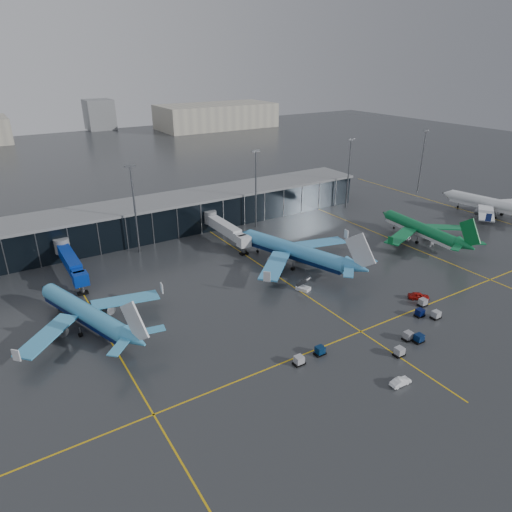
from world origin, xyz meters
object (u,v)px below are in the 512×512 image
airliner_arkefly (83,303)px  airliner_klm_near (294,242)px  mobile_airstair (303,287)px  service_van_red (419,296)px  airliner_aer_lingus (421,222)px  airliner_ba (496,198)px  baggage_carts (393,332)px  service_van_white (401,382)px

airliner_arkefly → airliner_klm_near: airliner_klm_near is taller
mobile_airstair → service_van_red: (20.14, -18.05, 0.05)m
airliner_aer_lingus → service_van_red: size_ratio=8.00×
airliner_ba → service_van_red: 76.47m
airliner_klm_near → service_van_red: airliner_klm_near is taller
baggage_carts → service_van_red: bearing=24.1°
baggage_carts → service_van_white: bearing=-132.8°
airliner_arkefly → service_van_red: airliner_arkefly is taller
airliner_arkefly → airliner_ba: bearing=-19.2°
airliner_arkefly → baggage_carts: size_ratio=0.99×
baggage_carts → service_van_red: baggage_carts is taller
mobile_airstair → service_van_red: bearing=-65.3°
airliner_aer_lingus → service_van_white: 72.71m
airliner_klm_near → airliner_aer_lingus: bearing=-25.5°
mobile_airstair → service_van_red: mobile_airstair is taller
airliner_arkefly → service_van_red: (69.00, -28.71, -5.15)m
service_van_red → airliner_klm_near: bearing=63.4°
airliner_aer_lingus → service_van_red: 39.71m
airliner_ba → service_van_red: bearing=-168.9°
airliner_arkefly → service_van_white: 63.50m
service_van_white → baggage_carts: bearing=-40.5°
airliner_aer_lingus → airliner_ba: bearing=8.8°
airliner_ba → mobile_airstair: 92.10m
airliner_aer_lingus → airliner_ba: (41.02, 1.77, 0.72)m
airliner_arkefly → mobile_airstair: bearing=-30.7°
airliner_aer_lingus → service_van_white: (-57.63, -44.01, -5.26)m
airliner_klm_near → airliner_aer_lingus: size_ratio=1.13×
airliner_arkefly → service_van_white: airliner_arkefly is taller
baggage_carts → airliner_aer_lingus: bearing=34.7°
airliner_arkefly → service_van_red: bearing=-41.0°
airliner_klm_near → mobile_airstair: bearing=-134.0°
airliner_arkefly → service_van_red: 74.91m
airliner_arkefly → airliner_ba: size_ratio=0.90×
airliner_klm_near → baggage_carts: airliner_klm_near is taller
airliner_aer_lingus → airliner_klm_near: bearing=178.3°
baggage_carts → service_van_white: 15.56m
airliner_aer_lingus → airliner_ba: 41.06m
airliner_arkefly → mobile_airstair: airliner_arkefly is taller
mobile_airstair → service_van_white: (-7.16, -36.94, -0.10)m
airliner_klm_near → mobile_airstair: (-6.64, -13.25, -5.91)m
airliner_klm_near → airliner_aer_lingus: (43.84, -6.19, -0.75)m
airliner_klm_near → mobile_airstair: airliner_klm_near is taller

